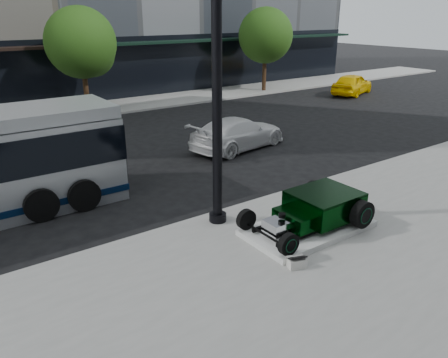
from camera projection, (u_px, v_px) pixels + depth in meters
ground at (194, 189)px, 14.41m from camera, size 120.00×120.00×0.00m
sidewalk_far at (66, 113)px, 25.05m from camera, size 70.00×4.00×0.12m
street_trees at (83, 45)px, 23.63m from camera, size 29.80×3.80×5.70m
display_plinth at (308, 228)px, 11.44m from camera, size 3.40×1.80×0.15m
hot_rod at (318, 207)px, 11.44m from camera, size 3.22×2.00×0.81m
info_plaque at (296, 262)px, 9.80m from camera, size 0.48×0.42×0.31m
lamppost at (217, 73)px, 10.57m from camera, size 0.47×0.47×8.60m
white_sedan at (238, 133)px, 18.52m from camera, size 4.87×2.64×1.34m
yellow_taxi at (352, 84)px, 30.58m from camera, size 4.63×3.07×1.46m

